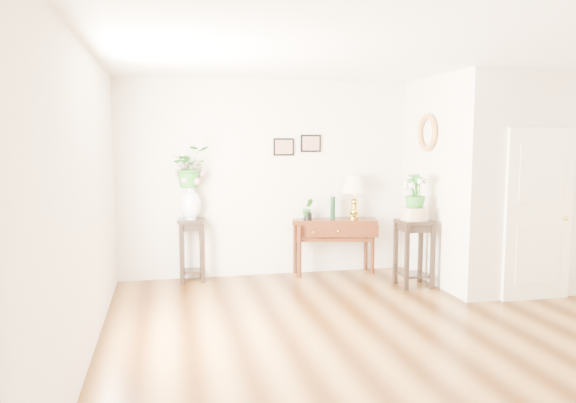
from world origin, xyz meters
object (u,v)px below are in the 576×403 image
object	(u,v)px
console_table	(334,246)
table_lamp	(354,194)
plant_stand_a	(192,250)
plant_stand_b	(414,253)

from	to	relation	value
console_table	table_lamp	xyz separation A→B (m)	(0.31, 0.00, 0.75)
console_table	table_lamp	distance (m)	0.81
table_lamp	plant_stand_a	size ratio (longest dim) A/B	0.74
plant_stand_a	console_table	bearing A→B (deg)	0.11
table_lamp	plant_stand_a	xyz separation A→B (m)	(-2.35, -0.00, -0.72)
table_lamp	plant_stand_a	bearing A→B (deg)	-179.90
console_table	table_lamp	world-z (taller)	table_lamp
console_table	plant_stand_b	distance (m)	1.23
plant_stand_a	plant_stand_b	xyz separation A→B (m)	(2.89, -0.90, 0.01)
plant_stand_a	table_lamp	bearing A→B (deg)	0.10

